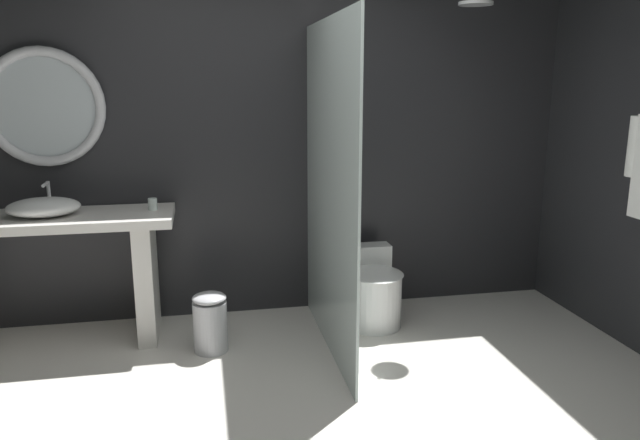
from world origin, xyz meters
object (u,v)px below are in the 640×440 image
at_px(toilet, 372,291).
at_px(tumbler_cup, 153,204).
at_px(waste_bin, 210,322).
at_px(rain_shower_head, 476,0).
at_px(vessel_sink, 44,207).
at_px(round_wall_mirror, 44,107).

bearing_deg(toilet, tumbler_cup, 174.31).
bearing_deg(toilet, waste_bin, -167.86).
bearing_deg(waste_bin, rain_shower_head, 5.74).
relative_size(toilet, waste_bin, 1.43).
bearing_deg(vessel_sink, round_wall_mirror, 90.43).
distance_m(vessel_sink, round_wall_mirror, 0.68).
height_order(rain_shower_head, waste_bin, rain_shower_head).
height_order(vessel_sink, round_wall_mirror, round_wall_mirror).
bearing_deg(waste_bin, toilet, 12.14).
relative_size(vessel_sink, rain_shower_head, 1.56).
height_order(round_wall_mirror, toilet, round_wall_mirror).
bearing_deg(tumbler_cup, waste_bin, -49.15).
bearing_deg(toilet, vessel_sink, 177.59).
height_order(tumbler_cup, rain_shower_head, rain_shower_head).
relative_size(round_wall_mirror, waste_bin, 2.00).
bearing_deg(toilet, round_wall_mirror, 170.37).
relative_size(tumbler_cup, rain_shower_head, 0.28).
relative_size(vessel_sink, round_wall_mirror, 0.57).
bearing_deg(rain_shower_head, toilet, 174.02).
height_order(tumbler_cup, waste_bin, tumbler_cup).
bearing_deg(rain_shower_head, round_wall_mirror, 171.20).
xyz_separation_m(rain_shower_head, toilet, (-0.65, 0.07, -2.00)).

